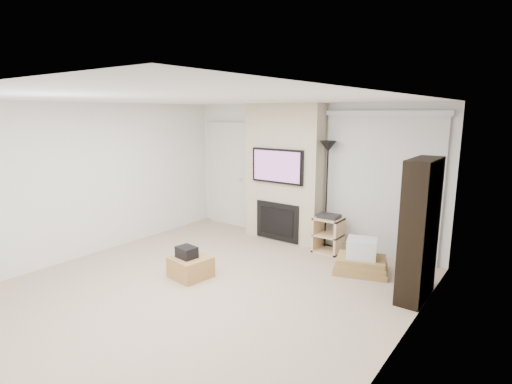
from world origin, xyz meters
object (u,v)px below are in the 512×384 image
Objects in this scene: av_stand at (328,232)px; box_stack at (361,260)px; ottoman at (191,267)px; floor_lamp at (327,165)px; bookshelf at (419,230)px.

box_stack is at bearing -32.87° from av_stand.
ottoman is 0.55× the size of box_stack.
floor_lamp is at bearing 144.55° from box_stack.
box_stack is at bearing 40.37° from ottoman.
floor_lamp is (0.99, 2.28, 1.33)m from ottoman.
av_stand is at bearing -48.03° from floor_lamp.
ottoman is 0.27× the size of floor_lamp.
av_stand is 0.37× the size of bookshelf.
av_stand is at bearing 62.36° from ottoman.
box_stack is 0.50× the size of bookshelf.
floor_lamp is 2.84× the size of av_stand.
ottoman is at bearing -155.75° from bookshelf.
ottoman is 0.28× the size of bookshelf.
av_stand is 0.96m from box_stack.
floor_lamp is 2.06× the size of box_stack.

